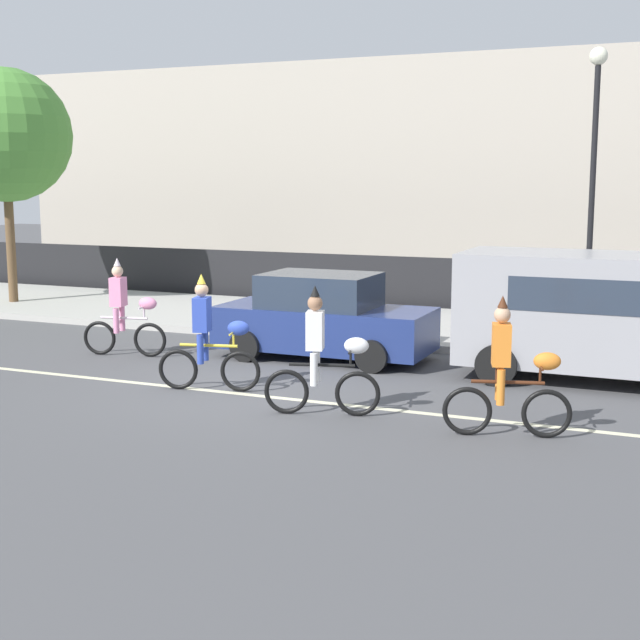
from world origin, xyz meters
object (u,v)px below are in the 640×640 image
at_px(street_lamp_post, 594,151).
at_px(parked_car_navy, 323,318).
at_px(parade_cyclist_pink, 124,313).
at_px(parade_cyclist_cobalt, 209,340).
at_px(parked_van_grey, 616,308).
at_px(parade_cyclist_orange, 509,376).
at_px(parade_cyclist_zebra, 323,359).

bearing_deg(street_lamp_post, parked_car_navy, -142.93).
bearing_deg(parade_cyclist_pink, parade_cyclist_cobalt, -32.08).
distance_m(parked_van_grey, street_lamp_post, 4.40).
bearing_deg(parade_cyclist_pink, parade_cyclist_orange, -17.98).
relative_size(parade_cyclist_pink, parked_car_navy, 0.47).
xyz_separation_m(parade_cyclist_orange, street_lamp_post, (0.18, 7.28, 3.15)).
distance_m(parade_cyclist_pink, parade_cyclist_orange, 8.38).
height_order(parade_cyclist_zebra, parade_cyclist_orange, same).
height_order(parked_car_navy, street_lamp_post, street_lamp_post).
bearing_deg(parade_cyclist_orange, parked_van_grey, 75.52).
xyz_separation_m(parked_car_navy, street_lamp_post, (4.49, 3.39, 3.21)).
height_order(parade_cyclist_pink, parked_van_grey, parked_van_grey).
distance_m(parade_cyclist_orange, parked_car_navy, 5.81).
xyz_separation_m(parked_van_grey, street_lamp_post, (-0.83, 3.37, 2.71)).
bearing_deg(street_lamp_post, parade_cyclist_zebra, -111.82).
relative_size(parade_cyclist_pink, parade_cyclist_orange, 1.00).
bearing_deg(parked_van_grey, parade_cyclist_zebra, -134.00).
bearing_deg(parade_cyclist_cobalt, parked_car_navy, 77.62).
bearing_deg(parked_car_navy, street_lamp_post, 37.07).
height_order(parade_cyclist_zebra, parked_car_navy, parade_cyclist_zebra).
bearing_deg(parade_cyclist_orange, street_lamp_post, 88.62).
distance_m(parade_cyclist_pink, parade_cyclist_cobalt, 3.50).
distance_m(parade_cyclist_zebra, parked_car_navy, 4.16).
xyz_separation_m(parade_cyclist_pink, parade_cyclist_cobalt, (2.97, -1.86, 0.00)).
xyz_separation_m(parade_cyclist_zebra, parked_car_navy, (-1.60, 3.84, -0.06)).
bearing_deg(parade_cyclist_orange, parade_cyclist_zebra, 178.99).
bearing_deg(parade_cyclist_zebra, parked_car_navy, 112.62).
distance_m(parade_cyclist_zebra, parked_van_grey, 5.38).
distance_m(parade_cyclist_orange, parked_van_grey, 4.06).
distance_m(parade_cyclist_cobalt, parade_cyclist_orange, 5.06).
relative_size(parked_van_grey, parked_car_navy, 1.22).
height_order(parade_cyclist_cobalt, parked_van_grey, parked_van_grey).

